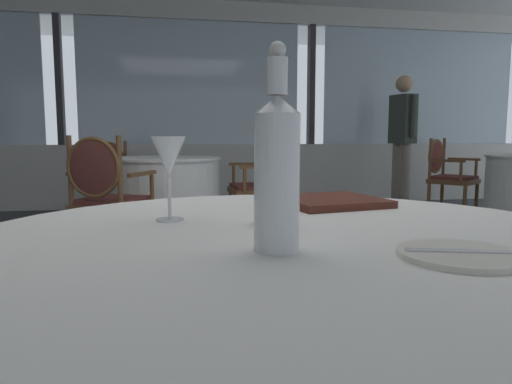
# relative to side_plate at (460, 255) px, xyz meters

# --- Properties ---
(ground_plane) EXTENTS (15.46, 15.46, 0.00)m
(ground_plane) POSITION_rel_side_plate_xyz_m (-0.14, 1.42, -0.77)
(ground_plane) COLOR #4C5156
(window_wall_far) EXTENTS (10.71, 0.14, 2.75)m
(window_wall_far) POSITION_rel_side_plate_xyz_m (-0.14, 5.88, 0.32)
(window_wall_far) COLOR silver
(window_wall_far) RESTS_ON ground_plane
(side_plate) EXTENTS (0.20, 0.20, 0.01)m
(side_plate) POSITION_rel_side_plate_xyz_m (0.00, 0.00, 0.00)
(side_plate) COLOR silver
(side_plate) RESTS_ON foreground_table
(butter_knife) EXTENTS (0.17, 0.07, 0.00)m
(butter_knife) POSITION_rel_side_plate_xyz_m (0.00, 0.00, 0.01)
(butter_knife) COLOR silver
(butter_knife) RESTS_ON foreground_table
(water_bottle) EXTENTS (0.08, 0.08, 0.35)m
(water_bottle) POSITION_rel_side_plate_xyz_m (-0.28, 0.10, 0.14)
(water_bottle) COLOR white
(water_bottle) RESTS_ON foreground_table
(wine_glass) EXTENTS (0.08, 0.08, 0.19)m
(wine_glass) POSITION_rel_side_plate_xyz_m (-0.46, 0.43, 0.14)
(wine_glass) COLOR white
(wine_glass) RESTS_ON foreground_table
(water_tumbler) EXTENTS (0.07, 0.07, 0.09)m
(water_tumbler) POSITION_rel_side_plate_xyz_m (-0.23, 0.36, 0.04)
(water_tumbler) COLOR white
(water_tumbler) RESTS_ON foreground_table
(menu_book) EXTENTS (0.31, 0.30, 0.02)m
(menu_book) POSITION_rel_side_plate_xyz_m (-0.01, 0.60, 0.01)
(menu_book) COLOR #512319
(menu_book) RESTS_ON foreground_table
(background_table_0) EXTENTS (1.05, 1.05, 0.77)m
(background_table_0) POSITION_rel_side_plate_xyz_m (-0.50, 3.75, -0.39)
(background_table_0) COLOR white
(background_table_0) RESTS_ON ground_plane
(dining_chair_0_0) EXTENTS (0.66, 0.64, 0.91)m
(dining_chair_0_0) POSITION_rel_side_plate_xyz_m (-1.03, 4.53, -0.23)
(dining_chair_0_0) COLOR brown
(dining_chair_0_0) RESTS_ON ground_plane
(dining_chair_0_1) EXTENTS (0.64, 0.62, 0.97)m
(dining_chair_0_1) POSITION_rel_side_plate_xyz_m (-0.92, 2.89, -0.21)
(dining_chair_0_1) COLOR brown
(dining_chair_0_1) RESTS_ON ground_plane
(dining_chair_0_2) EXTENTS (0.50, 0.56, 0.93)m
(dining_chair_0_2) POSITION_rel_side_plate_xyz_m (0.44, 3.81, -0.23)
(dining_chair_0_2) COLOR brown
(dining_chair_0_2) RESTS_ON ground_plane
(dining_chair_1_1) EXTENTS (0.66, 0.65, 0.94)m
(dining_chair_1_1) POSITION_rel_side_plate_xyz_m (2.71, 4.29, -0.22)
(dining_chair_1_1) COLOR brown
(dining_chair_1_1) RESTS_ON ground_plane
(diner_person_0) EXTENTS (0.26, 0.52, 1.77)m
(diner_person_0) POSITION_rel_side_plate_xyz_m (2.65, 5.26, 0.24)
(diner_person_0) COLOR gray
(diner_person_0) RESTS_ON ground_plane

